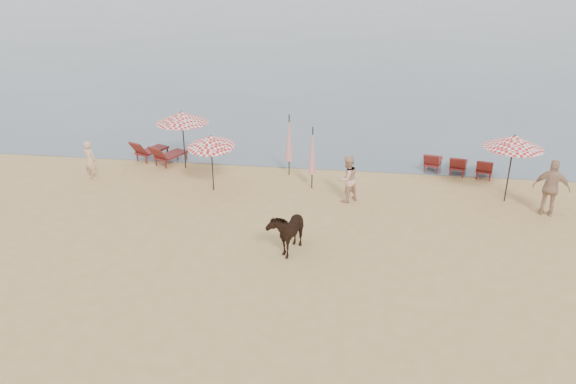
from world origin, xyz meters
name	(u,v)px	position (x,y,z in m)	size (l,w,h in m)	color
ground	(260,311)	(0.00, 0.00, 0.00)	(120.00, 120.00, 0.00)	tan
sea	(355,9)	(0.00, 80.00, 0.00)	(160.00, 140.00, 0.06)	#51606B
lounger_cluster_left	(158,152)	(-6.26, 9.97, 0.44)	(2.32, 2.28, 0.63)	maroon
lounger_cluster_right	(458,164)	(6.14, 10.34, 0.40)	(2.91, 2.13, 0.58)	maroon
umbrella_open_left_a	(182,117)	(-4.89, 9.43, 2.16)	(2.11, 2.11, 2.40)	black
umbrella_open_left_b	(211,141)	(-3.14, 7.32, 1.92)	(1.74, 1.78, 2.22)	black
umbrella_open_right	(514,142)	(7.45, 7.80, 2.23)	(2.03, 2.03, 2.48)	black
umbrella_closed_left	(289,138)	(-0.55, 9.28, 1.53)	(0.30, 0.30, 2.48)	black
umbrella_closed_right	(312,151)	(0.48, 8.06, 1.47)	(0.29, 0.29, 2.39)	black
cow	(287,229)	(0.23, 3.20, 0.67)	(0.73, 1.60, 1.35)	black
beachgoer_left	(90,160)	(-8.12, 7.72, 0.79)	(0.57, 0.38, 1.57)	#DBA988
beachgoer_right_a	(347,179)	(1.83, 7.03, 0.85)	(0.82, 0.64, 1.69)	#D8A387
beachgoer_right_b	(551,188)	(8.61, 6.82, 0.99)	(1.16, 0.48, 1.97)	tan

